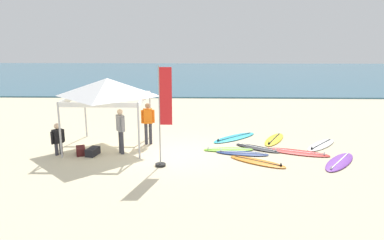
# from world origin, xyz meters

# --- Properties ---
(ground_plane) EXTENTS (80.00, 80.00, 0.00)m
(ground_plane) POSITION_xyz_m (0.00, 0.00, 0.00)
(ground_plane) COLOR beige
(sea) EXTENTS (80.00, 36.00, 0.10)m
(sea) POSITION_xyz_m (0.00, 30.71, 0.05)
(sea) COLOR #386B84
(sea) RESTS_ON ground
(canopy_tent) EXTENTS (2.97, 2.97, 2.75)m
(canopy_tent) POSITION_xyz_m (-2.70, 0.88, 2.39)
(canopy_tent) COLOR #B7B7BC
(canopy_tent) RESTS_ON ground
(surfboard_yellow) EXTENTS (1.44, 2.20, 0.19)m
(surfboard_yellow) POSITION_xyz_m (4.07, 1.93, 0.04)
(surfboard_yellow) COLOR yellow
(surfboard_yellow) RESTS_ON ground
(surfboard_red) EXTENTS (2.49, 1.50, 0.19)m
(surfboard_red) POSITION_xyz_m (4.58, 0.22, 0.04)
(surfboard_red) COLOR red
(surfboard_red) RESTS_ON ground
(surfboard_black) EXTENTS (1.82, 1.50, 0.19)m
(surfboard_black) POSITION_xyz_m (3.17, 0.69, 0.04)
(surfboard_black) COLOR black
(surfboard_black) RESTS_ON ground
(surfboard_lime) EXTENTS (1.96, 0.62, 0.19)m
(surfboard_lime) POSITION_xyz_m (2.00, 0.47, 0.04)
(surfboard_lime) COLOR #7AD12D
(surfboard_lime) RESTS_ON ground
(surfboard_white) EXTENTS (1.90, 2.07, 0.19)m
(surfboard_white) POSITION_xyz_m (5.82, 1.19, 0.04)
(surfboard_white) COLOR white
(surfboard_white) RESTS_ON ground
(surfboard_orange) EXTENTS (2.06, 1.64, 0.19)m
(surfboard_orange) POSITION_xyz_m (2.93, -0.90, 0.04)
(surfboard_orange) COLOR orange
(surfboard_orange) RESTS_ON ground
(surfboard_cyan) EXTENTS (2.26, 2.13, 0.19)m
(surfboard_cyan) POSITION_xyz_m (2.40, 2.18, 0.04)
(surfboard_cyan) COLOR #23B2CC
(surfboard_cyan) RESTS_ON ground
(surfboard_navy) EXTENTS (2.02, 0.85, 0.19)m
(surfboard_navy) POSITION_xyz_m (2.49, 0.03, 0.04)
(surfboard_navy) COLOR navy
(surfboard_navy) RESTS_ON ground
(surfboard_purple) EXTENTS (1.93, 2.30, 0.19)m
(surfboard_purple) POSITION_xyz_m (5.80, -0.83, 0.04)
(surfboard_purple) COLOR purple
(surfboard_purple) RESTS_ON ground
(person_grey) EXTENTS (0.38, 0.48, 1.71)m
(person_grey) POSITION_xyz_m (-2.05, -0.01, 0.99)
(person_grey) COLOR #383842
(person_grey) RESTS_ON ground
(person_orange) EXTENTS (0.54, 0.29, 1.71)m
(person_orange) POSITION_xyz_m (-1.22, 1.23, 0.99)
(person_orange) COLOR #383842
(person_orange) RESTS_ON ground
(person_black) EXTENTS (0.39, 0.46, 1.20)m
(person_black) POSITION_xyz_m (-4.37, -0.20, 0.66)
(person_black) COLOR #383842
(person_black) RESTS_ON ground
(banner_flag) EXTENTS (0.60, 0.36, 3.40)m
(banner_flag) POSITION_xyz_m (-0.32, -1.32, 1.57)
(banner_flag) COLOR #99999E
(banner_flag) RESTS_ON ground
(gear_bag_near_tent) EXTENTS (0.44, 0.66, 0.28)m
(gear_bag_near_tent) POSITION_xyz_m (-3.08, -0.25, 0.14)
(gear_bag_near_tent) COLOR #232328
(gear_bag_near_tent) RESTS_ON ground
(gear_bag_by_pole) EXTENTS (0.51, 0.67, 0.28)m
(gear_bag_by_pole) POSITION_xyz_m (-3.56, -0.16, 0.14)
(gear_bag_by_pole) COLOR #4C1919
(gear_bag_by_pole) RESTS_ON ground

